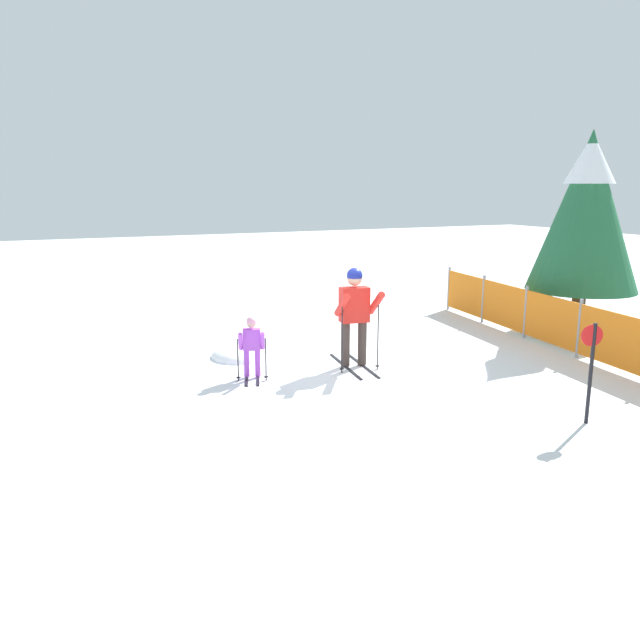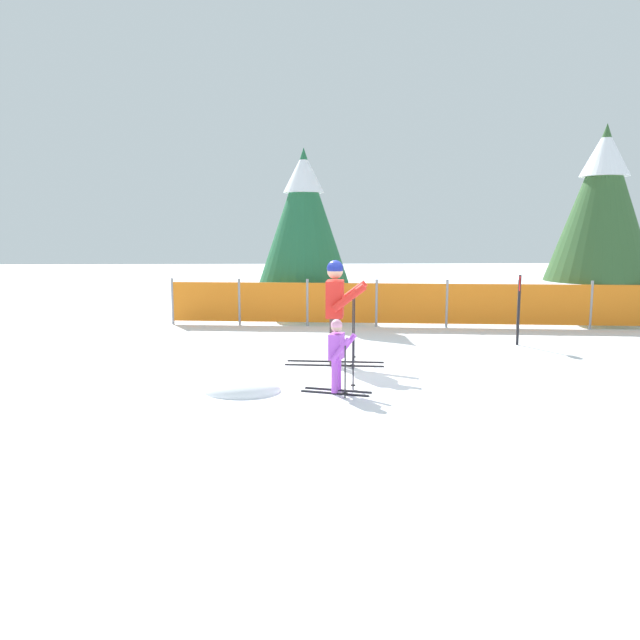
{
  "view_description": "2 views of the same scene",
  "coord_description": "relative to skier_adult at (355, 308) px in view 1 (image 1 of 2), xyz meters",
  "views": [
    {
      "loc": [
        8.96,
        -4.53,
        3.03
      ],
      "look_at": [
        -0.17,
        -0.33,
        0.86
      ],
      "focal_mm": 35.0,
      "sensor_mm": 36.0,
      "label": 1
    },
    {
      "loc": [
        -0.83,
        -9.67,
        2.19
      ],
      "look_at": [
        -0.41,
        -0.27,
        0.81
      ],
      "focal_mm": 35.0,
      "sensor_mm": 36.0,
      "label": 2
    }
  ],
  "objects": [
    {
      "name": "ground_plane",
      "position": [
        0.11,
        -0.28,
        -1.01
      ],
      "size": [
        60.0,
        60.0,
        0.0
      ],
      "primitive_type": "plane",
      "color": "white"
    },
    {
      "name": "skier_adult",
      "position": [
        0.0,
        0.0,
        0.0
      ],
      "size": [
        1.63,
        0.78,
        1.7
      ],
      "rotation": [
        0.0,
        0.0,
        -0.14
      ],
      "color": "black",
      "rests_on": "ground_plane"
    },
    {
      "name": "skier_child",
      "position": [
        -0.12,
        -1.79,
        -0.44
      ],
      "size": [
        0.96,
        0.56,
        1.0
      ],
      "rotation": [
        0.0,
        0.0,
        -0.34
      ],
      "color": "black",
      "rests_on": "ground_plane"
    },
    {
      "name": "safety_fence",
      "position": [
        1.96,
        3.8,
        -0.48
      ],
      "size": [
        10.93,
        1.4,
        1.07
      ],
      "rotation": [
        0.0,
        0.0,
        -0.12
      ],
      "color": "gray",
      "rests_on": "ground_plane"
    },
    {
      "name": "conifer_far",
      "position": [
        -0.41,
        5.57,
        1.55
      ],
      "size": [
        2.23,
        2.23,
        4.15
      ],
      "color": "#4C3823",
      "rests_on": "ground_plane"
    },
    {
      "name": "trail_marker",
      "position": [
        3.56,
        1.53,
        -0.18
      ],
      "size": [
        0.12,
        0.27,
        1.33
      ],
      "color": "black",
      "rests_on": "ground_plane"
    },
    {
      "name": "snow_mound",
      "position": [
        -1.4,
        -1.66,
        -1.01
      ],
      "size": [
        1.05,
        0.89,
        0.42
      ],
      "primitive_type": "ellipsoid",
      "color": "white",
      "rests_on": "ground_plane"
    }
  ]
}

